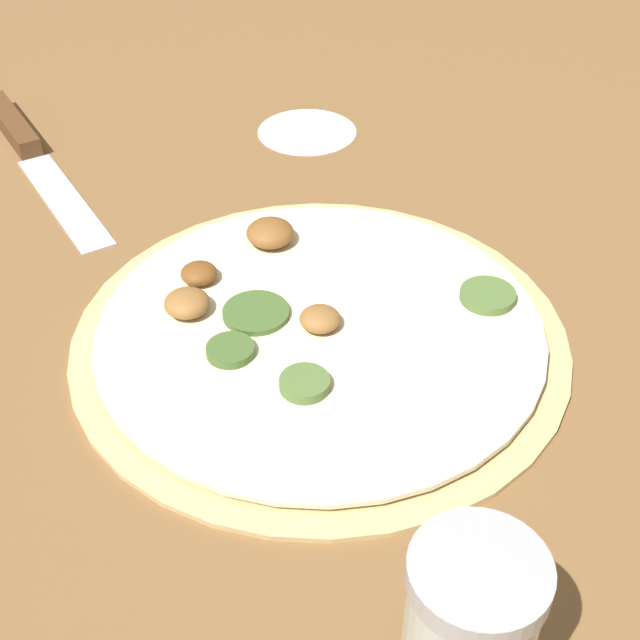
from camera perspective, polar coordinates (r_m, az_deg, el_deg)
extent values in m
plane|color=brown|center=(0.63, 0.00, -1.27)|extent=(3.00, 3.00, 0.00)
cylinder|color=#D6B77A|center=(0.63, 0.00, -0.99)|extent=(0.35, 0.35, 0.01)
cylinder|color=#EFE5C1|center=(0.62, 0.00, -0.57)|extent=(0.31, 0.31, 0.00)
ellipsoid|color=#996633|center=(0.62, -0.13, 0.12)|extent=(0.03, 0.03, 0.01)
ellipsoid|color=#996633|center=(0.63, -8.51, 1.08)|extent=(0.03, 0.03, 0.02)
cylinder|color=#567538|center=(0.57, -0.99, -4.08)|extent=(0.03, 0.03, 0.01)
cylinder|color=#567538|center=(0.65, 10.68, 1.54)|extent=(0.04, 0.04, 0.01)
cylinder|color=#47662D|center=(0.60, -5.76, -1.94)|extent=(0.03, 0.03, 0.01)
cylinder|color=#47662D|center=(0.63, -4.12, 0.47)|extent=(0.05, 0.05, 0.00)
ellipsoid|color=brown|center=(0.70, -3.21, 5.60)|extent=(0.04, 0.04, 0.02)
ellipsoid|color=brown|center=(0.66, -7.76, 2.98)|extent=(0.03, 0.03, 0.01)
cube|color=silver|center=(0.81, -16.07, 7.38)|extent=(0.17, 0.04, 0.00)
cube|color=brown|center=(0.93, -19.10, 11.75)|extent=(0.12, 0.03, 0.02)
cylinder|color=#B2B2B7|center=(0.38, 10.16, -15.76)|extent=(0.06, 0.06, 0.01)
cylinder|color=white|center=(0.89, -0.83, 11.98)|extent=(0.10, 0.10, 0.00)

